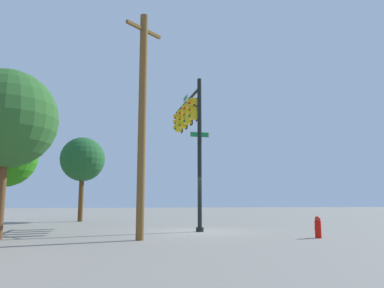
% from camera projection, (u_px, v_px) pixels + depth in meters
% --- Properties ---
extents(ground_plane, '(120.00, 120.00, 0.00)m').
position_uv_depth(ground_plane, '(200.00, 232.00, 17.16)').
color(ground_plane, gray).
extents(signal_pole_assembly, '(5.47, 1.22, 7.31)m').
position_uv_depth(signal_pole_assembly, '(188.00, 124.00, 20.02)').
color(signal_pole_assembly, black).
rests_on(signal_pole_assembly, ground_plane).
extents(utility_pole, '(1.31, 1.40, 8.66)m').
position_uv_depth(utility_pole, '(142.00, 120.00, 14.11)').
color(utility_pole, brown).
rests_on(utility_pole, ground_plane).
extents(fire_hydrant, '(0.33, 0.24, 0.83)m').
position_uv_depth(fire_hydrant, '(318.00, 227.00, 14.31)').
color(fire_hydrant, red).
rests_on(fire_hydrant, ground_plane).
extents(tree_near, '(3.09, 3.09, 5.84)m').
position_uv_depth(tree_near, '(83.00, 160.00, 26.20)').
color(tree_near, '#583719').
rests_on(tree_near, ground_plane).
extents(tree_mid, '(3.45, 3.45, 5.58)m').
position_uv_depth(tree_mid, '(5.00, 155.00, 20.22)').
color(tree_mid, brown).
rests_on(tree_mid, ground_plane).
extents(tree_far, '(3.84, 3.84, 6.49)m').
position_uv_depth(tree_far, '(7.00, 119.00, 14.45)').
color(tree_far, brown).
rests_on(tree_far, ground_plane).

